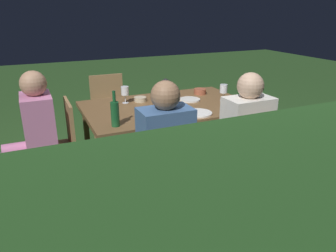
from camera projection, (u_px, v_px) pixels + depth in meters
ground_plane at (168, 171)px, 3.38m from camera, size 16.00×16.00×0.00m
dining_table at (168, 110)px, 3.15m from camera, size 1.61×1.02×0.72m
chair_side_right_b at (173, 175)px, 2.30m from camera, size 0.42×0.40×0.87m
person_in_blue at (162, 146)px, 2.42m from camera, size 0.38×0.47×1.15m
chair_side_left_b at (110, 108)px, 3.85m from camera, size 0.42×0.40×0.87m
chair_head_far at (59, 145)px, 2.81m from camera, size 0.40×0.42×0.87m
person_in_pink at (32, 132)px, 2.68m from camera, size 0.48×0.38×1.15m
chair_side_right_a at (255, 157)px, 2.58m from camera, size 0.42×0.40×0.87m
person_in_cream at (241, 132)px, 2.69m from camera, size 0.38×0.47×1.15m
lantern_centerpiece at (166, 90)px, 3.10m from camera, size 0.15×0.15×0.27m
green_bottle_on_table at (115, 113)px, 2.54m from camera, size 0.07×0.07×0.29m
wine_glass_a at (125, 92)px, 3.16m from camera, size 0.08×0.08×0.17m
wine_glass_b at (224, 89)px, 3.24m from camera, size 0.08×0.08×0.17m
wine_glass_c at (161, 102)px, 2.83m from camera, size 0.08×0.08×0.17m
plate_a at (190, 100)px, 3.30m from camera, size 0.22×0.22×0.01m
plate_b at (198, 113)px, 2.87m from camera, size 0.25×0.25×0.01m
bowl_olives at (140, 99)px, 3.25m from camera, size 0.12×0.12×0.05m
bowl_bread at (200, 91)px, 3.53m from camera, size 0.13×0.13×0.06m
bowl_salad at (169, 95)px, 3.39m from camera, size 0.15×0.15×0.05m
bowl_dip at (151, 118)px, 2.70m from camera, size 0.12×0.12×0.04m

